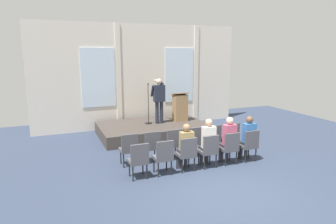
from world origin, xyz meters
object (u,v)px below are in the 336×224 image
at_px(chair_r1_c0, 139,159).
at_px(audience_r1_c2, 186,144).
at_px(chair_r0_c5, 231,135).
at_px(chair_r0_c0, 129,147).
at_px(chair_r0_c3, 193,140).
at_px(chair_r1_c3, 209,149).
at_px(chair_r0_c4, 212,137).
at_px(chair_r1_c4, 230,146).
at_px(audience_r1_c3, 208,140).
at_px(lectern, 180,107).
at_px(audience_r1_c5, 248,136).
at_px(mic_stand, 148,115).
at_px(chair_r1_c2, 187,152).
at_px(chair_r1_c1, 164,155).
at_px(audience_r1_c4, 228,138).
at_px(chair_r0_c2, 173,142).
at_px(chair_r0_c1, 152,145).
at_px(speaker, 159,97).
at_px(chair_r1_c5, 249,144).

height_order(chair_r1_c0, audience_r1_c2, audience_r1_c2).
bearing_deg(chair_r0_c5, chair_r0_c0, 180.00).
bearing_deg(chair_r0_c0, chair_r1_c0, -90.00).
relative_size(chair_r0_c3, chair_r1_c3, 1.00).
bearing_deg(chair_r0_c4, chair_r1_c4, -90.00).
relative_size(chair_r0_c3, audience_r1_c3, 0.69).
xyz_separation_m(lectern, audience_r1_c5, (0.48, -3.76, -0.25)).
height_order(audience_r1_c2, chair_r1_c4, audience_r1_c2).
bearing_deg(audience_r1_c2, mic_stand, 86.86).
height_order(chair_r0_c4, audience_r1_c5, audience_r1_c5).
distance_m(chair_r1_c0, chair_r1_c2, 1.33).
bearing_deg(chair_r1_c4, chair_r1_c1, 180.00).
relative_size(lectern, audience_r1_c4, 0.85).
xyz_separation_m(chair_r0_c3, chair_r1_c3, (0.00, -0.95, 0.00)).
bearing_deg(chair_r1_c3, audience_r1_c2, 172.91).
relative_size(chair_r1_c3, audience_r1_c5, 0.70).
height_order(audience_r1_c4, audience_r1_c5, audience_r1_c4).
xyz_separation_m(chair_r0_c2, chair_r1_c4, (1.33, -0.95, 0.00)).
xyz_separation_m(chair_r0_c0, audience_r1_c4, (2.66, -0.87, 0.22)).
distance_m(lectern, chair_r1_c4, 3.87).
distance_m(audience_r1_c2, chair_r1_c3, 0.70).
relative_size(chair_r0_c1, audience_r1_c5, 0.70).
xyz_separation_m(chair_r1_c1, chair_r1_c3, (1.33, 0.00, 0.00)).
bearing_deg(audience_r1_c2, chair_r1_c3, -7.09).
height_order(chair_r0_c3, chair_r1_c3, same).
height_order(chair_r1_c4, audience_r1_c4, audience_r1_c4).
relative_size(speaker, chair_r0_c4, 1.83).
height_order(chair_r0_c4, chair_r1_c1, same).
bearing_deg(chair_r0_c4, chair_r1_c3, -124.97).
relative_size(chair_r0_c0, chair_r0_c1, 1.00).
xyz_separation_m(chair_r0_c4, chair_r1_c1, (-2.00, -0.95, 0.00)).
relative_size(lectern, audience_r1_c3, 0.85).
bearing_deg(chair_r0_c4, chair_r1_c2, -144.44).
relative_size(speaker, chair_r1_c1, 1.83).
relative_size(mic_stand, chair_r0_c5, 1.65).
height_order(chair_r1_c3, audience_r1_c3, audience_r1_c3).
relative_size(audience_r1_c3, chair_r1_c5, 1.46).
distance_m(chair_r0_c3, chair_r0_c4, 0.67).
bearing_deg(chair_r1_c4, audience_r1_c2, 176.44).
relative_size(chair_r0_c4, audience_r1_c3, 0.69).
relative_size(chair_r0_c3, audience_r1_c5, 0.70).
distance_m(chair_r0_c2, audience_r1_c2, 0.89).
distance_m(chair_r0_c3, audience_r1_c3, 0.90).
distance_m(chair_r0_c3, chair_r1_c5, 1.64).
bearing_deg(chair_r0_c2, chair_r1_c1, -124.97).
xyz_separation_m(chair_r1_c3, chair_r1_c5, (1.33, 0.00, 0.00)).
xyz_separation_m(mic_stand, audience_r1_c4, (1.13, -3.77, -0.01)).
bearing_deg(audience_r1_c2, chair_r1_c1, -172.91).
bearing_deg(chair_r0_c5, chair_r1_c5, -90.00).
bearing_deg(audience_r1_c2, chair_r1_c2, -90.00).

